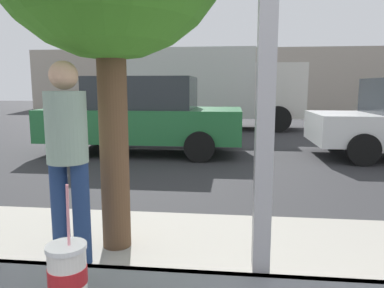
{
  "coord_description": "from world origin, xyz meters",
  "views": [
    {
      "loc": [
        -0.09,
        -0.98,
        1.54
      ],
      "look_at": [
        -0.41,
        1.88,
        1.09
      ],
      "focal_mm": 34.21,
      "sensor_mm": 36.0,
      "label": 1
    }
  ],
  "objects": [
    {
      "name": "parked_car_green",
      "position": [
        -2.16,
        7.34,
        0.89
      ],
      "size": [
        4.53,
        2.06,
        1.77
      ],
      "color": "#236B38",
      "rests_on": "ground"
    },
    {
      "name": "soda_cup_left",
      "position": [
        -0.49,
        -0.17,
        1.08
      ],
      "size": [
        0.1,
        0.1,
        0.32
      ],
      "color": "white",
      "rests_on": "window_counter"
    },
    {
      "name": "pedestrian",
      "position": [
        -1.38,
        1.73,
        1.04
      ],
      "size": [
        0.32,
        0.32,
        1.63
      ],
      "color": "navy",
      "rests_on": "sidewalk_strip"
    },
    {
      "name": "building_facade_far",
      "position": [
        0.0,
        23.89,
        2.02
      ],
      "size": [
        28.0,
        1.2,
        4.04
      ],
      "primitive_type": "cube",
      "color": "#A89E8E",
      "rests_on": "ground"
    },
    {
      "name": "box_truck",
      "position": [
        -1.29,
        12.75,
        1.59
      ],
      "size": [
        7.09,
        2.44,
        2.88
      ],
      "color": "beige",
      "rests_on": "ground"
    },
    {
      "name": "ground_plane",
      "position": [
        0.0,
        8.0,
        0.0
      ],
      "size": [
        60.0,
        60.0,
        0.0
      ],
      "primitive_type": "plane",
      "color": "#2D2D30"
    },
    {
      "name": "sidewalk_strip",
      "position": [
        0.0,
        1.6,
        0.05
      ],
      "size": [
        16.0,
        2.8,
        0.11
      ],
      "primitive_type": "cube",
      "color": "#9E998E",
      "rests_on": "ground"
    }
  ]
}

